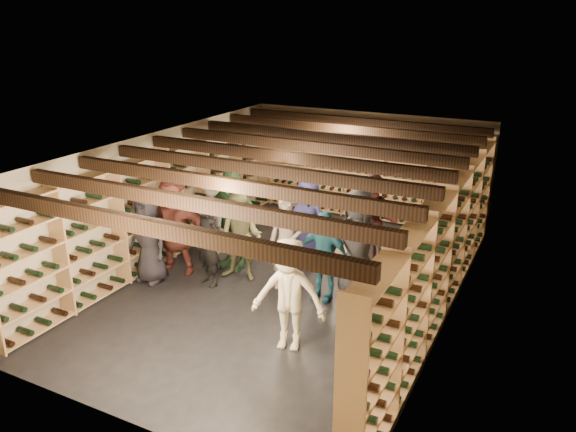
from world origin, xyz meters
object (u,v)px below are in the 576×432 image
(crate_loose, at_px, (349,257))
(person_6, at_px, (308,222))
(person_7, at_px, (287,243))
(person_10, at_px, (232,218))
(person_8, at_px, (373,223))
(crate_stack_right, at_px, (367,230))
(person_3, at_px, (289,295))
(person_0, at_px, (148,238))
(person_9, at_px, (214,214))
(person_4, at_px, (323,255))
(person_2, at_px, (241,237))
(person_12, at_px, (357,245))
(person_1, at_px, (208,244))
(person_5, at_px, (174,225))
(crate_stack_left, at_px, (344,245))

(crate_loose, bearing_deg, person_6, -147.81)
(person_7, xyz_separation_m, person_10, (-1.27, 0.31, 0.12))
(person_8, xyz_separation_m, person_10, (-2.30, -1.09, 0.06))
(crate_stack_right, height_order, person_3, person_3)
(crate_stack_right, relative_size, person_0, 0.36)
(crate_stack_right, bearing_deg, person_7, -99.04)
(crate_loose, xyz_separation_m, person_9, (-2.53, -0.75, 0.69))
(person_3, bearing_deg, crate_loose, 85.06)
(person_7, bearing_deg, person_4, -25.02)
(person_2, bearing_deg, person_8, 30.06)
(person_6, xyz_separation_m, person_10, (-1.14, -0.79, 0.13))
(person_0, height_order, person_9, person_0)
(crate_stack_right, relative_size, crate_loose, 1.14)
(crate_stack_right, distance_m, person_4, 2.93)
(crate_loose, bearing_deg, person_7, -109.80)
(person_0, xyz_separation_m, person_8, (3.29, 2.24, 0.10))
(person_2, distance_m, person_12, 2.04)
(person_7, distance_m, person_12, 1.18)
(person_3, xyz_separation_m, person_4, (-0.17, 1.57, -0.06))
(crate_loose, height_order, person_7, person_7)
(crate_loose, distance_m, person_2, 2.23)
(person_6, height_order, person_7, person_7)
(person_1, bearing_deg, crate_loose, 67.45)
(person_7, height_order, person_8, person_8)
(person_8, bearing_deg, person_2, -160.38)
(person_2, bearing_deg, crate_loose, 40.84)
(crate_stack_right, relative_size, person_2, 0.36)
(crate_stack_right, xyz_separation_m, person_8, (0.59, -1.40, 0.73))
(crate_loose, relative_size, person_8, 0.28)
(crate_stack_right, height_order, person_12, person_12)
(person_0, distance_m, person_2, 1.60)
(person_2, height_order, person_12, person_12)
(person_3, bearing_deg, person_6, 99.38)
(crate_loose, distance_m, person_10, 2.35)
(person_2, bearing_deg, person_5, -175.69)
(crate_stack_left, xyz_separation_m, person_1, (-1.73, -1.95, 0.41))
(person_1, xyz_separation_m, person_8, (2.29, 1.89, 0.14))
(crate_stack_left, xyz_separation_m, person_12, (0.68, -1.21, 0.58))
(person_8, distance_m, person_10, 2.55)
(person_9, bearing_deg, crate_stack_left, 24.83)
(person_2, bearing_deg, person_9, 135.87)
(crate_loose, xyz_separation_m, person_2, (-1.41, -1.58, 0.71))
(person_5, relative_size, person_6, 1.10)
(crate_loose, distance_m, person_4, 1.72)
(person_7, distance_m, person_9, 2.12)
(person_4, bearing_deg, person_7, 179.82)
(person_8, bearing_deg, person_9, 173.76)
(person_5, height_order, person_6, person_5)
(crate_stack_right, xyz_separation_m, person_2, (-1.30, -2.86, 0.63))
(person_10, bearing_deg, person_9, 151.22)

